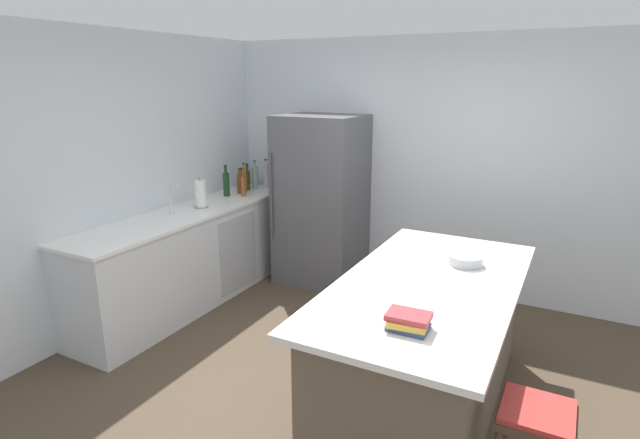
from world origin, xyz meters
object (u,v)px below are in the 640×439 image
(kitchen_island, at_px, (425,344))
(refrigerator, at_px, (321,201))
(gin_bottle, at_px, (255,177))
(olive_oil_bottle, at_px, (244,180))
(sink_faucet, at_px, (172,198))
(vinegar_bottle, at_px, (243,186))
(paper_towel_roll, at_px, (201,194))
(wine_bottle, at_px, (226,183))
(bar_stool, at_px, (535,428))
(whiskey_bottle, at_px, (241,183))
(mixing_bowl, at_px, (465,260))
(syrup_bottle, at_px, (247,180))
(cookbook_stack, at_px, (408,321))
(soda_bottle, at_px, (266,176))

(kitchen_island, relative_size, refrigerator, 1.17)
(gin_bottle, height_order, olive_oil_bottle, gin_bottle)
(sink_faucet, distance_m, gin_bottle, 1.31)
(kitchen_island, xyz_separation_m, vinegar_bottle, (-2.45, 1.34, 0.60))
(paper_towel_roll, xyz_separation_m, olive_oil_bottle, (-0.05, 0.80, -0.00))
(wine_bottle, bearing_deg, bar_stool, -29.34)
(whiskey_bottle, bearing_deg, mixing_bowl, -20.73)
(mixing_bowl, bearing_deg, syrup_bottle, 156.24)
(kitchen_island, height_order, refrigerator, refrigerator)
(wine_bottle, xyz_separation_m, cookbook_stack, (2.70, -1.94, -0.12))
(refrigerator, bearing_deg, olive_oil_bottle, -172.81)
(syrup_bottle, xyz_separation_m, cookbook_stack, (2.69, -2.31, -0.10))
(gin_bottle, xyz_separation_m, wine_bottle, (-0.06, -0.46, 0.00))
(olive_oil_bottle, relative_size, wine_bottle, 0.96)
(whiskey_bottle, bearing_deg, vinegar_bottle, -42.88)
(vinegar_bottle, xyz_separation_m, wine_bottle, (-0.17, -0.08, 0.02))
(wine_bottle, bearing_deg, mixing_bowl, -16.85)
(soda_bottle, height_order, cookbook_stack, soda_bottle)
(bar_stool, height_order, syrup_bottle, syrup_bottle)
(sink_faucet, distance_m, whiskey_bottle, 1.04)
(sink_faucet, relative_size, cookbook_stack, 1.29)
(paper_towel_roll, bearing_deg, refrigerator, 46.56)
(refrigerator, xyz_separation_m, syrup_bottle, (-0.95, -0.02, 0.15))
(kitchen_island, height_order, bar_stool, kitchen_island)
(cookbook_stack, bearing_deg, bar_stool, 4.15)
(gin_bottle, distance_m, vinegar_bottle, 0.40)
(paper_towel_roll, bearing_deg, gin_bottle, 91.84)
(sink_faucet, distance_m, olive_oil_bottle, 1.13)
(refrigerator, distance_m, cookbook_stack, 2.92)
(kitchen_island, bearing_deg, olive_oil_bottle, 149.19)
(sink_faucet, relative_size, gin_bottle, 0.91)
(refrigerator, relative_size, vinegar_bottle, 5.85)
(bar_stool, relative_size, olive_oil_bottle, 1.90)
(wine_bottle, bearing_deg, whiskey_bottle, 74.76)
(olive_oil_bottle, bearing_deg, sink_faucet, -90.45)
(kitchen_island, relative_size, sink_faucet, 7.12)
(olive_oil_bottle, height_order, vinegar_bottle, olive_oil_bottle)
(soda_bottle, relative_size, whiskey_bottle, 1.19)
(whiskey_bottle, bearing_deg, bar_stool, -32.12)
(refrigerator, height_order, wine_bottle, refrigerator)
(refrigerator, height_order, syrup_bottle, refrigerator)
(kitchen_island, distance_m, sink_faucet, 2.70)
(soda_bottle, bearing_deg, whiskey_bottle, -103.75)
(kitchen_island, relative_size, wine_bottle, 6.24)
(syrup_bottle, distance_m, olive_oil_bottle, 0.10)
(olive_oil_bottle, distance_m, cookbook_stack, 3.47)
(gin_bottle, relative_size, whiskey_bottle, 1.16)
(soda_bottle, height_order, syrup_bottle, soda_bottle)
(refrigerator, relative_size, syrup_bottle, 5.95)
(paper_towel_roll, bearing_deg, mixing_bowl, -6.69)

